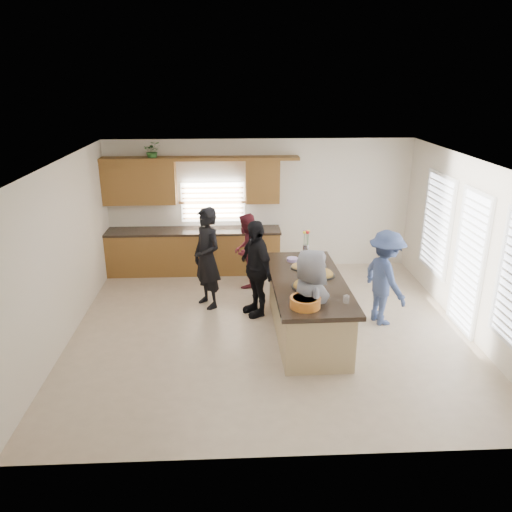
{
  "coord_description": "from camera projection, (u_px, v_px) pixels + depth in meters",
  "views": [
    {
      "loc": [
        -0.59,
        -7.47,
        4.01
      ],
      "look_at": [
        -0.2,
        0.45,
        1.15
      ],
      "focal_mm": 35.0,
      "sensor_mm": 36.0,
      "label": 1
    }
  ],
  "objects": [
    {
      "name": "back_cabinetry",
      "position": [
        191.0,
        231.0,
        10.59
      ],
      "size": [
        4.08,
        0.66,
        2.46
      ],
      "color": "brown",
      "rests_on": "ground"
    },
    {
      "name": "woman_right_front",
      "position": [
        310.0,
        305.0,
        7.29
      ],
      "size": [
        0.64,
        0.9,
        1.71
      ],
      "primitive_type": "imported",
      "rotation": [
        0.0,
        0.0,
        1.69
      ],
      "color": "slate",
      "rests_on": "ground"
    },
    {
      "name": "plate_stack",
      "position": [
        292.0,
        259.0,
        8.77
      ],
      "size": [
        0.2,
        0.2,
        0.05
      ],
      "primitive_type": "cylinder",
      "color": "#B093D6",
      "rests_on": "island"
    },
    {
      "name": "floor",
      "position": [
        269.0,
        329.0,
        8.4
      ],
      "size": [
        6.5,
        6.5,
        0.0
      ],
      "primitive_type": "plane",
      "color": "beige",
      "rests_on": "ground"
    },
    {
      "name": "right_wall_glazing",
      "position": [
        471.0,
        253.0,
        7.97
      ],
      "size": [
        0.06,
        4.0,
        2.25
      ],
      "color": "white",
      "rests_on": "ground"
    },
    {
      "name": "platter_back",
      "position": [
        300.0,
        267.0,
        8.43
      ],
      "size": [
        0.31,
        0.31,
        0.13
      ],
      "color": "black",
      "rests_on": "island"
    },
    {
      "name": "woman_left_mid",
      "position": [
        246.0,
        251.0,
        9.89
      ],
      "size": [
        0.78,
        0.88,
        1.5
      ],
      "primitive_type": "imported",
      "rotation": [
        0.0,
        0.0,
        -1.92
      ],
      "color": "maroon",
      "rests_on": "ground"
    },
    {
      "name": "clear_cup",
      "position": [
        346.0,
        299.0,
        7.13
      ],
      "size": [
        0.09,
        0.09,
        0.11
      ],
      "primitive_type": "cylinder",
      "color": "white",
      "rests_on": "island"
    },
    {
      "name": "flower_vase",
      "position": [
        306.0,
        241.0,
        9.06
      ],
      "size": [
        0.14,
        0.14,
        0.44
      ],
      "color": "silver",
      "rests_on": "island"
    },
    {
      "name": "platter_front",
      "position": [
        307.0,
        286.0,
        7.67
      ],
      "size": [
        0.49,
        0.49,
        0.2
      ],
      "color": "black",
      "rests_on": "island"
    },
    {
      "name": "woman_right_back",
      "position": [
        385.0,
        278.0,
        8.37
      ],
      "size": [
        0.89,
        1.19,
        1.64
      ],
      "primitive_type": "imported",
      "rotation": [
        0.0,
        0.0,
        1.86
      ],
      "color": "navy",
      "rests_on": "ground"
    },
    {
      "name": "potted_plant",
      "position": [
        152.0,
        151.0,
        10.07
      ],
      "size": [
        0.39,
        0.36,
        0.38
      ],
      "primitive_type": "imported",
      "rotation": [
        0.0,
        0.0,
        0.19
      ],
      "color": "#306729",
      "rests_on": "back_cabinetry"
    },
    {
      "name": "island",
      "position": [
        307.0,
        308.0,
        8.13
      ],
      "size": [
        1.19,
        2.72,
        0.95
      ],
      "rotation": [
        0.0,
        0.0,
        0.02
      ],
      "color": "tan",
      "rests_on": "ground"
    },
    {
      "name": "woman_left_back",
      "position": [
        207.0,
        258.0,
        8.96
      ],
      "size": [
        0.75,
        0.81,
        1.86
      ],
      "primitive_type": "imported",
      "rotation": [
        0.0,
        0.0,
        -0.97
      ],
      "color": "black",
      "rests_on": "ground"
    },
    {
      "name": "woman_left_front",
      "position": [
        256.0,
        268.0,
        8.67
      ],
      "size": [
        0.8,
        1.1,
        1.73
      ],
      "primitive_type": "imported",
      "rotation": [
        0.0,
        0.0,
        -1.15
      ],
      "color": "black",
      "rests_on": "ground"
    },
    {
      "name": "room_shell",
      "position": [
        270.0,
        220.0,
        7.76
      ],
      "size": [
        6.52,
        6.02,
        2.81
      ],
      "color": "silver",
      "rests_on": "ground"
    },
    {
      "name": "platter_mid",
      "position": [
        322.0,
        274.0,
        8.11
      ],
      "size": [
        0.43,
        0.43,
        0.17
      ],
      "color": "black",
      "rests_on": "island"
    },
    {
      "name": "salad_bowl",
      "position": [
        305.0,
        302.0,
        7.0
      ],
      "size": [
        0.43,
        0.43,
        0.14
      ],
      "color": "orange",
      "rests_on": "island"
    }
  ]
}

